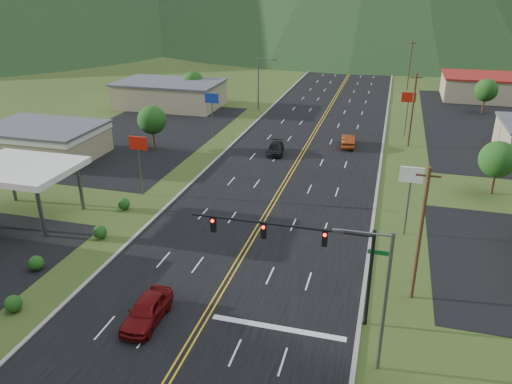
% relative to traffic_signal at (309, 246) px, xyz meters
% --- Properties ---
extents(traffic_signal, '(13.10, 0.43, 7.00)m').
position_rel_traffic_signal_xyz_m(traffic_signal, '(0.00, 0.00, 0.00)').
color(traffic_signal, black).
rests_on(traffic_signal, ground).
extents(streetlight_east, '(3.28, 0.25, 9.00)m').
position_rel_traffic_signal_xyz_m(streetlight_east, '(4.70, -4.00, -0.15)').
color(streetlight_east, '#59595E').
rests_on(streetlight_east, ground).
extents(streetlight_west, '(3.28, 0.25, 9.00)m').
position_rel_traffic_signal_xyz_m(streetlight_west, '(-18.16, 56.00, -0.15)').
color(streetlight_west, '#59595E').
rests_on(streetlight_west, ground).
extents(gas_canopy, '(10.00, 8.00, 5.30)m').
position_rel_traffic_signal_xyz_m(gas_canopy, '(-28.48, 8.00, -0.46)').
color(gas_canopy, white).
rests_on(gas_canopy, ground).
extents(building_west_mid, '(14.40, 10.40, 4.10)m').
position_rel_traffic_signal_xyz_m(building_west_mid, '(-38.48, 24.00, -3.06)').
color(building_west_mid, tan).
rests_on(building_west_mid, ground).
extents(building_west_far, '(18.40, 11.40, 4.50)m').
position_rel_traffic_signal_xyz_m(building_west_far, '(-34.48, 54.00, -3.07)').
color(building_west_far, tan).
rests_on(building_west_far, ground).
extents(building_east_far, '(16.40, 12.40, 4.50)m').
position_rel_traffic_signal_xyz_m(building_east_far, '(21.52, 76.00, -3.07)').
color(building_east_far, tan).
rests_on(building_east_far, ground).
extents(pole_sign_west_a, '(2.00, 0.18, 6.40)m').
position_rel_traffic_signal_xyz_m(pole_sign_west_a, '(-20.48, 16.00, -0.28)').
color(pole_sign_west_a, '#59595E').
rests_on(pole_sign_west_a, ground).
extents(pole_sign_west_b, '(2.00, 0.18, 6.40)m').
position_rel_traffic_signal_xyz_m(pole_sign_west_b, '(-20.48, 38.00, -0.28)').
color(pole_sign_west_b, '#59595E').
rests_on(pole_sign_west_b, ground).
extents(pole_sign_east_a, '(2.00, 0.18, 6.40)m').
position_rel_traffic_signal_xyz_m(pole_sign_east_a, '(6.52, 14.00, -0.28)').
color(pole_sign_east_a, '#59595E').
rests_on(pole_sign_east_a, ground).
extents(pole_sign_east_b, '(2.00, 0.18, 6.40)m').
position_rel_traffic_signal_xyz_m(pole_sign_east_b, '(6.52, 46.00, -0.28)').
color(pole_sign_east_b, '#59595E').
rests_on(pole_sign_east_b, ground).
extents(tree_west_a, '(3.84, 3.84, 5.82)m').
position_rel_traffic_signal_xyz_m(tree_west_a, '(-26.48, 31.00, -1.44)').
color(tree_west_a, '#382314').
rests_on(tree_west_a, ground).
extents(tree_west_b, '(3.84, 3.84, 5.82)m').
position_rel_traffic_signal_xyz_m(tree_west_b, '(-31.48, 58.00, -1.44)').
color(tree_west_b, '#382314').
rests_on(tree_west_b, ground).
extents(tree_east_a, '(3.84, 3.84, 5.82)m').
position_rel_traffic_signal_xyz_m(tree_east_a, '(15.52, 26.00, -1.44)').
color(tree_east_a, '#382314').
rests_on(tree_east_a, ground).
extents(tree_east_b, '(3.84, 3.84, 5.82)m').
position_rel_traffic_signal_xyz_m(tree_east_b, '(19.52, 64.00, -1.44)').
color(tree_east_b, '#382314').
rests_on(tree_east_b, ground).
extents(utility_pole_a, '(1.60, 0.28, 10.00)m').
position_rel_traffic_signal_xyz_m(utility_pole_a, '(7.02, 4.00, -0.20)').
color(utility_pole_a, '#382314').
rests_on(utility_pole_a, ground).
extents(utility_pole_b, '(1.60, 0.28, 10.00)m').
position_rel_traffic_signal_xyz_m(utility_pole_b, '(7.02, 41.00, -0.20)').
color(utility_pole_b, '#382314').
rests_on(utility_pole_b, ground).
extents(utility_pole_c, '(1.60, 0.28, 10.00)m').
position_rel_traffic_signal_xyz_m(utility_pole_c, '(7.02, 81.00, -0.20)').
color(utility_pole_c, '#382314').
rests_on(utility_pole_c, ground).
extents(utility_pole_d, '(1.60, 0.28, 10.00)m').
position_rel_traffic_signal_xyz_m(utility_pole_d, '(7.02, 121.00, -0.20)').
color(utility_pole_d, '#382314').
rests_on(utility_pole_d, ground).
extents(car_red_near, '(2.12, 5.08, 1.72)m').
position_rel_traffic_signal_xyz_m(car_red_near, '(-10.06, -3.60, -4.47)').
color(car_red_near, maroon).
rests_on(car_red_near, ground).
extents(car_dark_mid, '(2.59, 4.96, 1.37)m').
position_rel_traffic_signal_xyz_m(car_dark_mid, '(-9.82, 32.86, -4.64)').
color(car_dark_mid, black).
rests_on(car_dark_mid, ground).
extents(car_red_far, '(2.24, 5.17, 1.66)m').
position_rel_traffic_signal_xyz_m(car_red_far, '(-1.01, 38.62, -4.50)').
color(car_red_far, maroon).
rests_on(car_red_far, ground).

